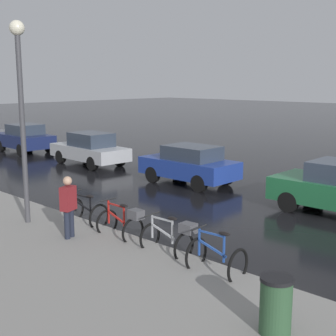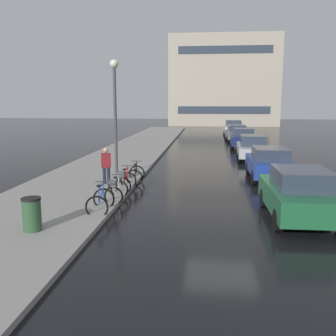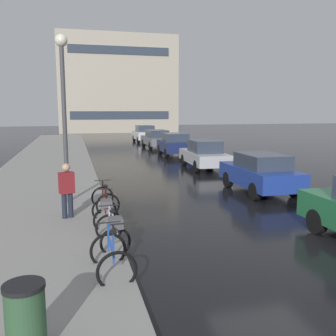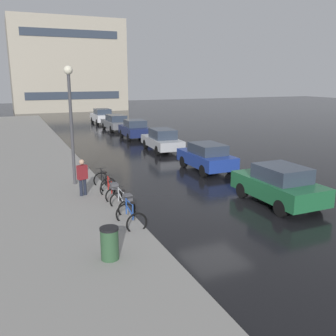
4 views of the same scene
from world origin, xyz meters
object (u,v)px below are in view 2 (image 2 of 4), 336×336
Objects in this scene: bicycle_nearest at (100,202)px; car_grey at (236,133)px; pedestrian at (106,165)px; car_navy at (243,138)px; trash_bin at (32,217)px; bicycle_second at (116,189)px; car_blue at (269,163)px; bicycle_farthest at (136,175)px; car_white at (233,128)px; bicycle_third at (125,180)px; car_green at (300,194)px; streetlamp at (115,102)px; car_silver at (252,148)px.

car_grey is at bearing 75.55° from bicycle_nearest.
pedestrian is at bearing -109.33° from car_grey.
car_grey is at bearing 70.67° from pedestrian.
car_navy reaches higher than trash_bin.
bicycle_second is 7.81m from car_blue.
bicycle_farthest is 0.30× the size of car_blue.
car_navy is at bearing 71.21° from bicycle_nearest.
car_navy is at bearing -89.09° from car_grey.
car_white is 2.21× the size of pedestrian.
bicycle_farthest is (0.10, 3.33, -0.09)m from bicycle_second.
bicycle_third is 0.35× the size of car_blue.
streetlamp is (-7.16, 5.76, 2.81)m from car_green.
car_grey is 27.12m from trash_bin.
car_grey is (-0.09, 5.55, -0.01)m from car_navy.
car_grey is (-0.09, 11.56, 0.00)m from car_silver.
car_silver is at bearing 51.95° from bicycle_farthest.
car_white reaches higher than bicycle_second.
bicycle_farthest is 9.73m from car_silver.
bicycle_nearest is 0.28× the size of car_green.
car_silver is (-0.08, 6.21, -0.01)m from car_blue.
car_green is at bearing -89.89° from car_silver.
car_green is 1.06× the size of car_white.
car_blue reaches higher than bicycle_nearest.
car_white is 25.21m from streetlamp.
streetlamp is 5.22× the size of trash_bin.
bicycle_second is at bearing -142.27° from car_blue.
streetlamp reaches higher than bicycle_second.
bicycle_third is 16.54m from car_navy.
bicycle_farthest is 14.92m from car_navy.
bicycle_nearest reaches higher than bicycle_third.
trash_bin is (-0.43, -6.05, -0.43)m from pedestrian.
car_green is 6.08m from car_blue.
bicycle_second is 6.26m from car_green.
car_blue is at bearing 37.73° from bicycle_second.
bicycle_farthest is at bearing 86.85° from bicycle_nearest.
car_green is at bearing -25.45° from bicycle_third.
car_silver is 2.57× the size of pedestrian.
bicycle_nearest is 0.29× the size of car_blue.
car_grey is at bearing 75.08° from bicycle_second.
pedestrian is (-1.12, -0.80, 0.56)m from bicycle_farthest.
trash_bin is (-1.55, -6.86, 0.13)m from bicycle_farthest.
pedestrian is (-7.11, -14.46, 0.17)m from car_navy.
car_white is (6.27, 29.87, 0.42)m from bicycle_nearest.
bicycle_second is 3.33m from bicycle_farthest.
pedestrian is (-7.13, 3.83, 0.15)m from car_green.
bicycle_farthest is (0.13, 1.71, -0.10)m from bicycle_third.
car_navy is at bearing -90.05° from car_white.
car_grey reaches higher than trash_bin.
streetlamp reaches higher than car_navy.
streetlamp reaches higher than pedestrian.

